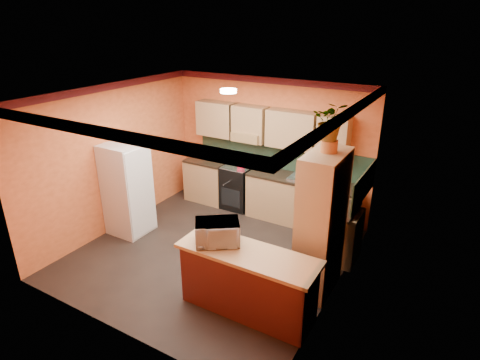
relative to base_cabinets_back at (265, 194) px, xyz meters
name	(u,v)px	position (x,y,z in m)	size (l,w,h in m)	color
room_shell	(219,131)	(-0.07, -1.52, 1.65)	(4.24, 4.24, 2.72)	black
base_cabinets_back	(265,194)	(0.00, 0.00, 0.00)	(3.65, 0.60, 0.88)	#A97B59
countertop_back	(265,172)	(0.00, 0.00, 0.46)	(3.65, 0.62, 0.04)	black
stove	(238,187)	(-0.62, 0.00, 0.02)	(0.58, 0.58, 0.91)	black
kettle	(241,164)	(-0.53, -0.05, 0.56)	(0.17, 0.17, 0.18)	#B80C22
sink	(302,178)	(0.77, 0.00, 0.50)	(0.48, 0.40, 0.03)	silver
base_cabinets_right	(334,234)	(1.71, -0.86, 0.00)	(0.60, 0.80, 0.88)	#A97B59
countertop_right	(336,208)	(1.71, -0.86, 0.46)	(0.62, 0.80, 0.04)	black
fridge	(127,189)	(-1.84, -1.89, 0.41)	(0.68, 0.66, 1.70)	silver
pantry	(321,224)	(1.76, -1.75, 0.61)	(0.48, 0.90, 2.10)	#A97B59
fern_pot	(329,146)	(1.76, -1.70, 1.74)	(0.22, 0.22, 0.16)	#AB5929
fern	(331,121)	(1.76, -1.70, 2.07)	(0.46, 0.40, 0.51)	#A97B59
breakfast_bar	(247,284)	(1.13, -2.73, 0.00)	(1.80, 0.55, 0.88)	#4F1215
bar_top	(248,254)	(1.13, -2.73, 0.47)	(1.90, 0.65, 0.05)	tan
microwave	(217,232)	(0.67, -2.73, 0.65)	(0.58, 0.39, 0.32)	silver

